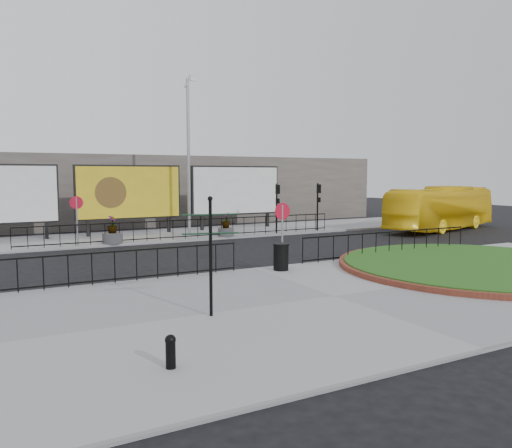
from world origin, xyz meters
TOP-DOWN VIEW (x-y plane):
  - ground at (0.00, 0.00)m, footprint 90.00×90.00m
  - pavement_near at (0.00, -5.00)m, footprint 30.00×10.00m
  - pavement_far at (0.00, 12.00)m, footprint 44.00×6.00m
  - brick_edge at (7.50, -4.00)m, footprint 10.40×10.40m
  - grass_lawn at (7.50, -4.00)m, footprint 10.00×10.00m
  - railing_near_left at (-6.00, -0.30)m, footprint 10.00×0.10m
  - railing_near_right at (6.50, -0.30)m, footprint 9.00×0.10m
  - railing_far at (1.00, 9.30)m, footprint 18.00×0.10m
  - speed_sign_far at (-5.00, 9.40)m, footprint 0.64×0.07m
  - speed_sign_near at (1.00, -0.40)m, footprint 0.64×0.07m
  - billboard_mid at (-1.50, 12.97)m, footprint 6.20×0.31m
  - billboard_right at (5.50, 12.97)m, footprint 6.20×0.31m
  - lamp_post at (1.51, 11.00)m, footprint 0.74×0.18m
  - signal_pole_a at (6.50, 9.34)m, footprint 0.22×0.26m
  - signal_pole_b at (9.50, 9.34)m, footprint 0.22×0.26m
  - building_backdrop at (0.00, 22.00)m, footprint 40.00×10.00m
  - fingerpost_sign at (-3.98, -5.21)m, footprint 1.41×0.54m
  - bollard at (-5.96, -8.01)m, footprint 0.20×0.20m
  - litter_bin at (0.67, -0.87)m, footprint 0.60×0.60m
  - bus at (17.38, 6.57)m, footprint 10.58×4.94m
  - planter_a at (-3.29, 9.40)m, footprint 1.03×1.03m
  - planter_c at (3.12, 9.40)m, footprint 0.92×0.92m

SIDE VIEW (x-z plane):
  - ground at x=0.00m, z-range 0.00..0.00m
  - pavement_near at x=0.00m, z-range 0.00..0.12m
  - pavement_far at x=0.00m, z-range 0.00..0.12m
  - brick_edge at x=7.50m, z-range 0.12..0.30m
  - grass_lawn at x=7.50m, z-range 0.12..0.34m
  - bollard at x=-5.96m, z-range 0.15..0.78m
  - planter_a at x=-3.29m, z-range -0.12..1.31m
  - planter_c at x=3.12m, z-range -0.08..1.29m
  - litter_bin at x=0.67m, z-range 0.12..1.12m
  - railing_near_left at x=-6.00m, z-range 0.12..1.22m
  - railing_near_right at x=6.50m, z-range 0.12..1.22m
  - railing_far at x=1.00m, z-range 0.12..1.22m
  - bus at x=17.38m, z-range 0.00..2.87m
  - speed_sign_far at x=-5.00m, z-range 0.68..3.15m
  - speed_sign_near at x=1.00m, z-range 0.68..3.15m
  - fingerpost_sign at x=-3.98m, z-range 0.43..3.44m
  - signal_pole_a at x=6.50m, z-range 0.60..3.60m
  - signal_pole_b at x=9.50m, z-range 0.60..3.60m
  - building_backdrop at x=0.00m, z-range 0.00..5.00m
  - billboard_mid at x=-1.50m, z-range 0.55..4.65m
  - billboard_right at x=5.50m, z-range 0.55..4.65m
  - lamp_post at x=1.51m, z-range 0.21..9.44m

